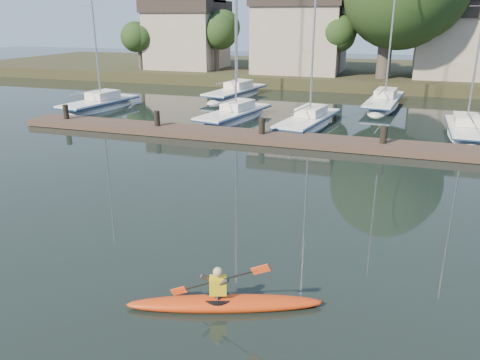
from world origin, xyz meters
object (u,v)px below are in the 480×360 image
(sailboat_5, at_px, (236,99))
(sailboat_6, at_px, (383,109))
(sailboat_3, at_px, (464,139))
(dock, at_px, (320,142))
(sailboat_0, at_px, (100,112))
(sailboat_1, at_px, (234,122))
(sailboat_2, at_px, (308,129))
(kayak, at_px, (224,301))

(sailboat_5, height_order, sailboat_6, sailboat_6)
(sailboat_3, bearing_deg, dock, -146.32)
(sailboat_0, relative_size, sailboat_1, 0.92)
(sailboat_1, height_order, sailboat_2, sailboat_2)
(sailboat_6, bearing_deg, sailboat_1, -131.77)
(kayak, height_order, sailboat_6, sailboat_6)
(kayak, bearing_deg, sailboat_5, 88.76)
(kayak, height_order, sailboat_1, sailboat_1)
(kayak, distance_m, sailboat_3, 20.22)
(dock, distance_m, sailboat_6, 12.80)
(dock, bearing_deg, sailboat_2, 108.08)
(kayak, xyz_separation_m, sailboat_0, (-16.47, 19.45, -0.36))
(dock, distance_m, sailboat_1, 7.63)
(kayak, bearing_deg, sailboat_2, 75.31)
(sailboat_6, bearing_deg, sailboat_5, -177.82)
(dock, height_order, sailboat_3, sailboat_3)
(sailboat_5, distance_m, sailboat_6, 11.56)
(kayak, distance_m, sailboat_1, 20.06)
(kayak, distance_m, sailboat_0, 25.49)
(sailboat_5, relative_size, sailboat_6, 0.99)
(sailboat_3, distance_m, sailboat_5, 18.26)
(dock, bearing_deg, sailboat_6, 78.46)
(dock, xyz_separation_m, sailboat_3, (7.11, 4.59, -0.37))
(sailboat_1, bearing_deg, sailboat_6, 54.29)
(sailboat_1, height_order, sailboat_5, sailboat_5)
(sailboat_1, distance_m, sailboat_5, 9.12)
(dock, distance_m, sailboat_0, 16.95)
(dock, xyz_separation_m, sailboat_6, (2.56, 12.53, -0.38))
(sailboat_5, bearing_deg, sailboat_6, 5.27)
(kayak, bearing_deg, sailboat_0, 110.50)
(sailboat_2, distance_m, sailboat_3, 8.49)
(sailboat_3, bearing_deg, sailboat_2, -176.47)
(sailboat_3, relative_size, sailboat_6, 0.75)
(kayak, xyz_separation_m, sailboat_1, (-6.38, 19.01, -0.34))
(sailboat_6, bearing_deg, sailboat_3, -54.52)
(sailboat_6, bearing_deg, kayak, -89.16)
(kayak, distance_m, sailboat_6, 27.06)
(sailboat_0, relative_size, sailboat_2, 0.88)
(sailboat_6, bearing_deg, dock, -95.88)
(sailboat_2, bearing_deg, dock, -62.62)
(sailboat_0, distance_m, sailboat_1, 10.10)
(sailboat_0, height_order, sailboat_3, sailboat_0)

